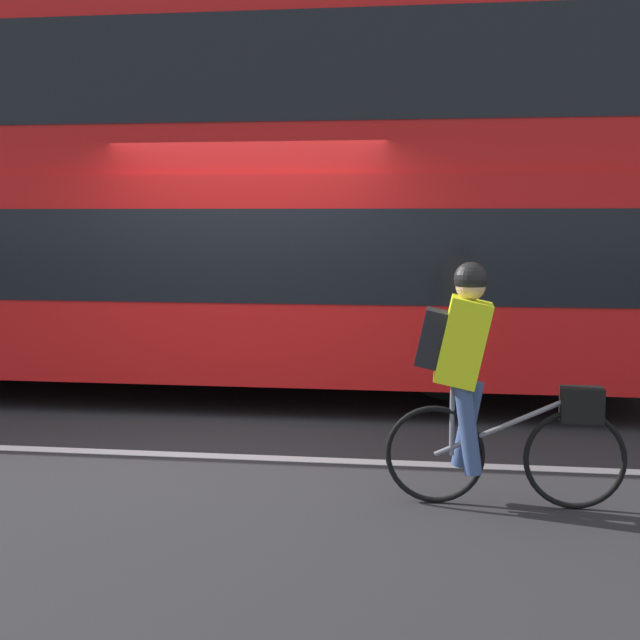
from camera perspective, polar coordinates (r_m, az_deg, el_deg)
The scene contains 7 objects.
ground_plane at distance 7.14m, azimuth -6.65°, elevation -8.37°, with size 80.00×80.00×0.00m, color #232326.
road_center_line at distance 7.02m, azimuth -6.93°, elevation -8.61°, with size 50.00×0.14×0.01m, color silver.
sidewalk_curb at distance 12.31m, azimuth -0.33°, elevation -1.62°, with size 60.00×1.84×0.13m.
building_facade at distance 13.44m, azimuth 0.35°, elevation 16.58°, with size 60.00×0.30×8.30m.
bus at distance 9.73m, azimuth -13.93°, elevation 8.37°, with size 11.82×2.57×3.90m.
cyclist_on_bike at distance 5.74m, azimuth 10.17°, elevation -3.48°, with size 1.52×0.32×1.56m.
trash_bin at distance 12.15m, azimuth 16.36°, elevation 0.70°, with size 0.44×0.44×1.00m.
Camera 1 is at (1.76, -6.67, 1.86)m, focal length 50.00 mm.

